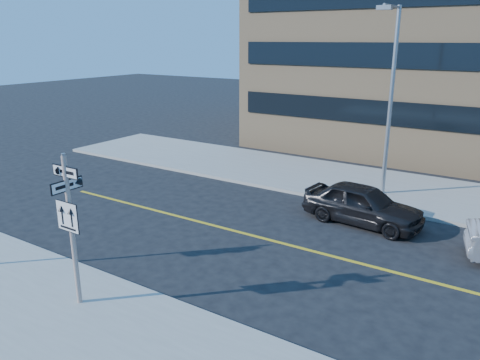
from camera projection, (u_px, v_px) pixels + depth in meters
The scene contains 5 objects.
ground at pixel (147, 269), 14.47m from camera, with size 120.00×120.00×0.00m, color black.
sign_pole at pixel (70, 222), 11.75m from camera, with size 0.92×0.92×4.06m.
parked_car_a at pixel (363, 204), 17.87m from camera, with size 4.57×1.84×1.56m, color black.
streetlight_a at pixel (390, 90), 19.63m from camera, with size 0.55×2.25×8.00m.
building_brick at pixel (428, 4), 30.86m from camera, with size 18.00×18.00×18.00m, color tan.
Camera 1 is at (9.54, -9.35, 6.87)m, focal length 35.00 mm.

